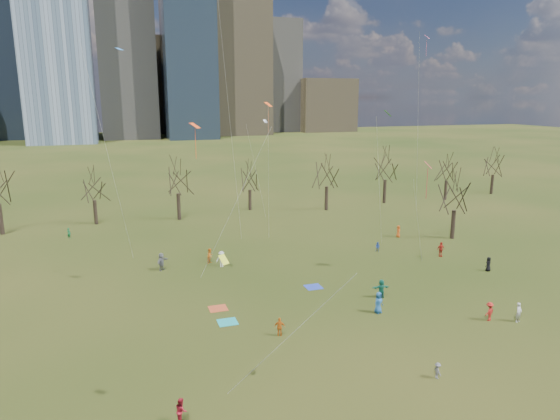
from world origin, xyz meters
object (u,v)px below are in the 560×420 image
object	(u,v)px
person_0	(379,303)
person_1	(519,312)
blanket_teal	(228,322)
blanket_crimson	(218,308)
person_2	(181,411)
blanket_navy	(313,287)
person_4	(280,327)

from	to	relation	value
person_0	person_1	distance (m)	11.44
person_1	blanket_teal	bearing A→B (deg)	142.70
blanket_crimson	person_1	bearing A→B (deg)	-24.26
person_0	person_2	bearing A→B (deg)	-173.13
blanket_navy	blanket_crimson	xyz separation A→B (m)	(-9.95, -2.11, 0.00)
person_1	blanket_crimson	bearing A→B (deg)	136.50
person_4	blanket_navy	bearing A→B (deg)	-106.19
blanket_crimson	person_0	size ratio (longest dim) A/B	0.84
blanket_crimson	person_0	distance (m)	14.07
person_0	person_2	distance (m)	20.62
person_0	person_1	xyz separation A→B (m)	(10.17, -5.22, -0.11)
person_0	blanket_crimson	bearing A→B (deg)	136.68
person_1	person_2	bearing A→B (deg)	169.89
blanket_teal	person_1	xyz separation A→B (m)	(23.00, -7.50, 0.82)
blanket_navy	blanket_teal	bearing A→B (deg)	-152.52
blanket_crimson	blanket_teal	bearing A→B (deg)	-86.06
person_1	person_4	distance (m)	20.00
blanket_navy	person_0	bearing A→B (deg)	-67.25
person_4	person_0	bearing A→B (deg)	-151.71
blanket_navy	person_4	distance (m)	10.84
blanket_crimson	person_0	bearing A→B (deg)	-21.89
person_4	blanket_teal	bearing A→B (deg)	-27.50
person_0	person_2	size ratio (longest dim) A/B	1.21
person_0	person_1	size ratio (longest dim) A/B	1.13
blanket_crimson	person_4	bearing A→B (deg)	-61.66
blanket_crimson	person_2	bearing A→B (deg)	-108.86
person_1	person_4	xyz separation A→B (m)	(-19.63, 3.83, -0.08)
person_2	person_4	bearing A→B (deg)	-53.91
blanket_teal	person_4	size ratio (longest dim) A/B	1.05
person_1	person_4	size ratio (longest dim) A/B	1.10
person_2	blanket_navy	bearing A→B (deg)	-49.22
blanket_crimson	person_2	size ratio (longest dim) A/B	1.02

